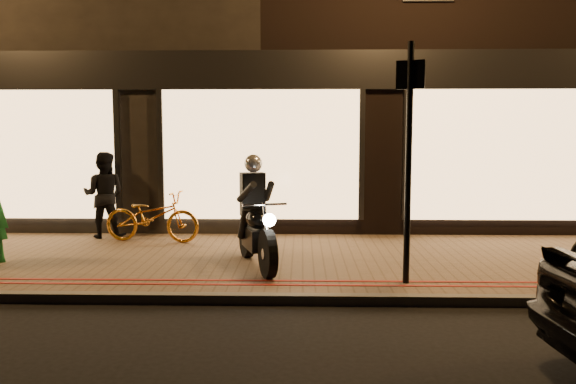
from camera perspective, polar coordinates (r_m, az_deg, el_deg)
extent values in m
plane|color=black|center=(6.74, -5.20, -11.38)|extent=(90.00, 90.00, 0.00)
cube|color=brown|center=(8.64, -3.67, -7.05)|extent=(50.00, 4.00, 0.12)
cube|color=#59544C|center=(6.77, -5.15, -10.77)|extent=(50.00, 0.14, 0.12)
cube|color=maroon|center=(7.13, -4.79, -9.36)|extent=(50.00, 0.06, 0.01)
cube|color=maroon|center=(7.32, -4.62, -8.95)|extent=(50.00, 0.06, 0.01)
cube|color=black|center=(16.95, -22.70, 13.14)|extent=(12.00, 10.00, 8.50)
cube|color=black|center=(16.41, 20.64, 13.47)|extent=(12.00, 10.00, 8.50)
cube|color=black|center=(10.43, -2.81, 12.27)|extent=(48.00, 0.12, 0.70)
cube|color=#FFC67F|center=(11.60, -25.59, 3.44)|extent=(3.60, 0.06, 2.38)
cube|color=#FFC67F|center=(10.36, -2.77, 3.78)|extent=(3.60, 0.06, 2.38)
cube|color=#FFC67F|center=(10.99, 21.37, 3.51)|extent=(3.60, 0.06, 2.38)
cylinder|color=black|center=(7.38, -2.07, -6.29)|extent=(0.31, 0.65, 0.64)
cylinder|color=black|center=(8.62, -4.22, -4.51)|extent=(0.31, 0.65, 0.64)
cylinder|color=silver|center=(7.38, -2.07, -6.29)|extent=(0.18, 0.18, 0.14)
cylinder|color=silver|center=(8.62, -4.22, -4.51)|extent=(0.18, 0.18, 0.14)
cube|color=black|center=(8.03, -3.32, -4.70)|extent=(0.46, 0.75, 0.30)
ellipsoid|color=black|center=(7.85, -3.11, -2.72)|extent=(0.46, 0.58, 0.29)
cube|color=black|center=(8.27, -3.80, -2.29)|extent=(0.38, 0.59, 0.09)
cylinder|color=silver|center=(7.41, -2.38, -1.29)|extent=(0.58, 0.21, 0.03)
cylinder|color=silver|center=(7.37, -2.18, -3.93)|extent=(0.15, 0.33, 0.71)
sphere|color=white|center=(7.21, -1.91, -2.86)|extent=(0.21, 0.21, 0.17)
cylinder|color=silver|center=(8.51, -3.21, -4.92)|extent=(0.24, 0.54, 0.07)
cube|color=black|center=(8.10, -3.62, 0.04)|extent=(0.39, 0.31, 0.55)
sphere|color=#B5B6BC|center=(8.01, -3.54, 2.91)|extent=(0.33, 0.33, 0.26)
cylinder|color=black|center=(7.75, -4.25, -0.01)|extent=(0.34, 0.58, 0.34)
cylinder|color=black|center=(7.82, -1.96, 0.06)|extent=(0.19, 0.61, 0.34)
cylinder|color=black|center=(8.09, -4.50, -3.19)|extent=(0.25, 0.29, 0.46)
cylinder|color=black|center=(8.15, -2.57, -3.11)|extent=(0.12, 0.27, 0.46)
cylinder|color=black|center=(7.13, 12.14, 2.73)|extent=(0.10, 0.10, 3.00)
cube|color=black|center=(7.15, 12.33, 11.57)|extent=(0.34, 0.15, 0.35)
imported|color=orange|center=(10.05, -13.65, -2.43)|extent=(1.76, 0.83, 0.89)
imported|color=black|center=(10.67, -18.19, -0.28)|extent=(0.79, 0.64, 1.55)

